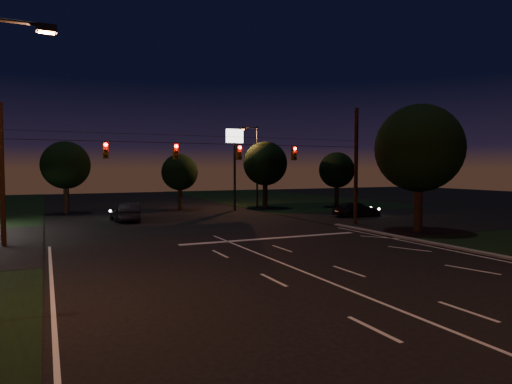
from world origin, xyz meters
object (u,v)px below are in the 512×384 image
utility_pole_right (355,225)px  car_cross (356,210)px  car_oncoming_a (122,213)px  car_oncoming_b (130,212)px  tree_right_near (418,149)px

utility_pole_right → car_cross: size_ratio=1.99×
car_oncoming_a → car_cross: size_ratio=0.84×
utility_pole_right → car_cross: 5.78m
car_cross → car_oncoming_b: bearing=78.1°
tree_right_near → car_cross: tree_right_near is taller
utility_pole_right → car_oncoming_a: (-16.10, 10.11, 0.65)m
tree_right_near → car_cross: (2.01, 9.36, -5.02)m
tree_right_near → car_oncoming_b: 22.93m
utility_pole_right → car_oncoming_a: bearing=147.9°
tree_right_near → car_oncoming_a: bearing=139.7°
car_oncoming_b → car_cross: (19.05, -5.19, -0.11)m
tree_right_near → car_oncoming_a: (-17.63, 14.95, -5.03)m
utility_pole_right → car_cross: utility_pole_right is taller
car_oncoming_b → car_cross: car_oncoming_b is taller
car_cross → tree_right_near: bearing=171.2°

